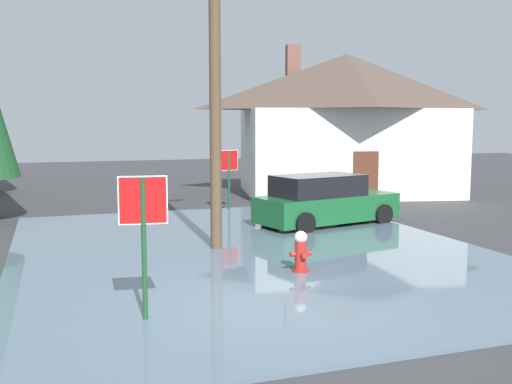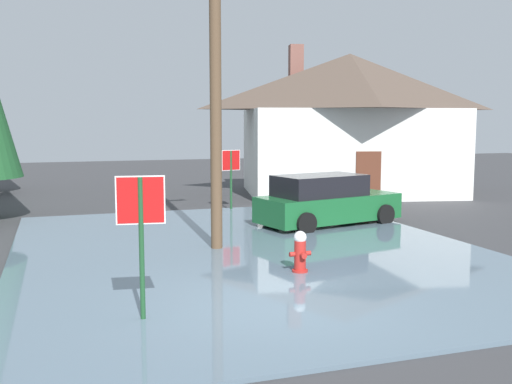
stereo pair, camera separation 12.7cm
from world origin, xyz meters
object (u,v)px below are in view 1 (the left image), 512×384
(utility_pole, at_px, (215,59))
(parked_car, at_px, (325,201))
(fire_hydrant, at_px, (301,253))
(house, at_px, (346,122))
(stop_sign_far, at_px, (229,168))
(stop_sign_near, at_px, (143,218))

(utility_pole, height_order, parked_car, utility_pole)
(fire_hydrant, xyz_separation_m, house, (7.48, 12.39, 2.70))
(utility_pole, height_order, house, utility_pole)
(stop_sign_far, distance_m, parked_car, 4.40)
(stop_sign_near, xyz_separation_m, parked_car, (6.49, 7.07, -0.91))
(stop_sign_far, bearing_deg, fire_hydrant, -97.22)
(utility_pole, relative_size, stop_sign_far, 4.12)
(stop_sign_near, xyz_separation_m, house, (10.96, 14.33, 1.49))
(stop_sign_near, height_order, house, house)
(fire_hydrant, bearing_deg, stop_sign_near, -150.94)
(utility_pole, bearing_deg, stop_sign_near, -117.31)
(stop_sign_far, height_order, house, house)
(house, relative_size, parked_car, 2.25)
(utility_pole, bearing_deg, fire_hydrant, -69.94)
(stop_sign_near, bearing_deg, parked_car, 47.45)
(house, xyz_separation_m, parked_car, (-4.48, -7.26, -2.40))
(stop_sign_near, height_order, utility_pole, utility_pole)
(house, bearing_deg, stop_sign_far, -152.11)
(stop_sign_far, relative_size, house, 0.20)
(utility_pole, xyz_separation_m, house, (8.51, 9.57, -1.47))
(house, distance_m, parked_car, 8.86)
(stop_sign_near, xyz_separation_m, utility_pole, (2.45, 4.75, 2.96))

